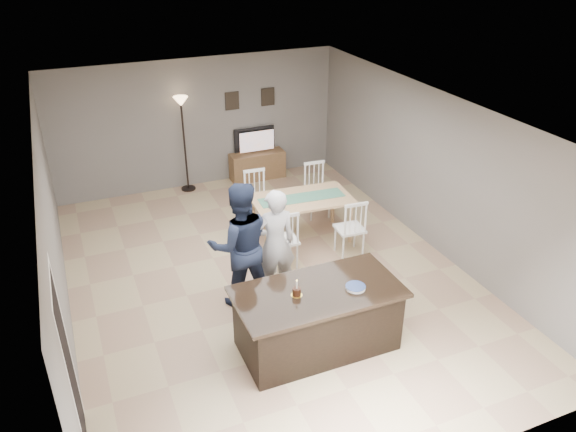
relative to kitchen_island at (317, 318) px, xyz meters
name	(u,v)px	position (x,y,z in m)	size (l,w,h in m)	color
floor	(268,277)	(0.00, 1.80, -0.45)	(8.00, 8.00, 0.00)	tan
room_shell	(267,181)	(0.00, 1.80, 1.22)	(8.00, 8.00, 8.00)	slate
kitchen_island	(317,318)	(0.00, 0.00, 0.00)	(2.15, 1.10, 0.90)	black
tv_console	(257,166)	(1.20, 5.57, -0.15)	(1.20, 0.40, 0.60)	brown
television	(256,140)	(1.20, 5.64, 0.41)	(0.91, 0.12, 0.53)	black
tv_screen_glow	(257,141)	(1.20, 5.56, 0.42)	(0.78, 0.78, 0.00)	orange
picture_frames	(250,99)	(1.15, 5.78, 1.30)	(1.10, 0.02, 0.38)	black
doorway	(67,356)	(-2.99, -0.50, 0.80)	(0.00, 2.10, 2.65)	black
woman	(275,244)	(-0.06, 1.35, 0.41)	(0.63, 0.42, 1.74)	#BCBCC0
man	(240,245)	(-0.59, 1.35, 0.51)	(0.94, 0.73, 1.93)	#182036
birthday_cake	(297,292)	(-0.30, 0.01, 0.50)	(0.15, 0.15, 0.23)	gold
plate_stack	(356,287)	(0.46, -0.15, 0.47)	(0.26, 0.26, 0.04)	white
dining_table	(302,205)	(0.99, 2.73, 0.21)	(1.79, 2.05, 1.05)	tan
floor_lamp	(182,119)	(-0.37, 5.59, 1.10)	(0.30, 0.30, 2.01)	black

